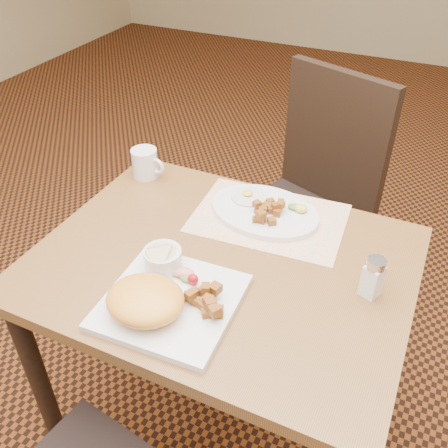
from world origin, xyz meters
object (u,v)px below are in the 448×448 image
(plate_oval, at_px, (264,211))
(plate_square, at_px, (171,302))
(table, at_px, (222,292))
(chair_far, at_px, (310,194))
(salt_shaker, at_px, (373,277))
(coffee_mug, at_px, (146,163))

(plate_oval, bearing_deg, plate_square, -98.90)
(table, relative_size, plate_square, 3.21)
(chair_far, bearing_deg, table, 107.65)
(plate_square, height_order, salt_shaker, salt_shaker)
(table, relative_size, plate_oval, 2.96)
(salt_shaker, bearing_deg, coffee_mug, 162.91)
(plate_oval, relative_size, salt_shaker, 3.05)
(plate_oval, bearing_deg, chair_far, 88.87)
(chair_far, distance_m, plate_oval, 0.52)
(coffee_mug, bearing_deg, table, -34.45)
(table, distance_m, plate_square, 0.22)
(salt_shaker, bearing_deg, plate_oval, 150.32)
(coffee_mug, bearing_deg, plate_square, -52.43)
(table, bearing_deg, chair_far, 87.07)
(table, bearing_deg, plate_square, -101.42)
(salt_shaker, distance_m, coffee_mug, 0.76)
(table, xyz_separation_m, coffee_mug, (-0.37, 0.26, 0.15))
(chair_far, height_order, plate_oval, chair_far)
(coffee_mug, bearing_deg, plate_oval, -5.43)
(table, bearing_deg, salt_shaker, 5.56)
(plate_square, distance_m, coffee_mug, 0.55)
(plate_oval, xyz_separation_m, coffee_mug, (-0.40, 0.04, 0.03))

